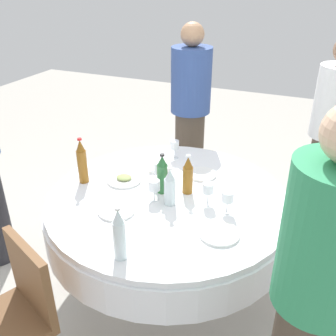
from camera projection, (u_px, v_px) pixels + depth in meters
The scene contains 23 objects.
ground_plane at pixel (168, 282), 2.77m from camera, with size 10.00×10.00×0.00m, color #B7B2A8.
dining_table at pixel (168, 214), 2.49m from camera, with size 1.56×1.56×0.74m.
bottle_amber_far at pixel (82, 162), 2.51m from camera, with size 0.06×0.06×0.32m.
bottle_clear_south at pixel (119, 235), 1.84m from camera, with size 0.06×0.06×0.30m.
bottle_green_left at pixel (162, 175), 2.40m from camera, with size 0.07×0.07×0.27m.
bottle_amber_outer at pixel (188, 176), 2.40m from camera, with size 0.07×0.07×0.27m.
bottle_clear_rear at pixel (170, 188), 2.28m from camera, with size 0.07×0.07×0.25m.
wine_glass_outer at pixel (208, 189), 2.29m from camera, with size 0.07×0.07×0.14m.
wine_glass_rear at pixel (159, 169), 2.52m from camera, with size 0.07×0.07×0.15m.
wine_glass_inner at pixel (154, 186), 2.34m from camera, with size 0.07×0.07×0.14m.
wine_glass_east at pixel (175, 146), 2.85m from camera, with size 0.07×0.07×0.14m.
wine_glass_west at pixel (228, 197), 2.21m from camera, with size 0.07×0.07×0.14m.
plate_west at pixel (124, 179), 2.58m from camera, with size 0.23×0.23×0.04m.
plate_front at pixel (117, 211), 2.26m from camera, with size 0.22×0.22×0.02m.
plate_north at pixel (202, 174), 2.65m from camera, with size 0.20×0.20×0.02m.
plate_mid at pixel (219, 234), 2.06m from camera, with size 0.22×0.22×0.02m.
knife_south at pixel (157, 238), 2.04m from camera, with size 0.18×0.02×0.01m, color silver.
folded_napkin at pixel (158, 167), 2.74m from camera, with size 0.16×0.16×0.02m, color white.
person_far at pixel (330, 141), 2.89m from camera, with size 0.34×0.34×1.64m.
person_south at pixel (190, 117), 3.34m from camera, with size 0.34×0.34×1.65m.
person_left at pixel (314, 298), 1.49m from camera, with size 0.34×0.34×1.68m.
chair_inner at pixel (334, 269), 2.15m from camera, with size 0.41×0.41×0.87m.
chair_east at pixel (16, 310), 1.89m from camera, with size 0.53×0.53×0.87m.
Camera 1 is at (-0.81, 1.89, 2.02)m, focal length 40.75 mm.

